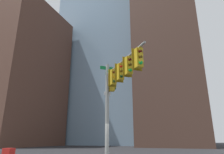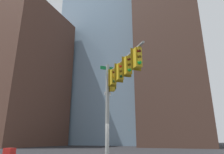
% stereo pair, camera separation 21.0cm
% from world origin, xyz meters
% --- Properties ---
extents(signal_pole_assembly, '(4.43, 3.98, 6.63)m').
position_xyz_m(signal_pole_assembly, '(0.83, 0.98, 4.76)').
color(signal_pole_assembly, gray).
rests_on(signal_pole_assembly, ground_plane).
extents(building_brick_nearside, '(24.05, 14.01, 58.55)m').
position_xyz_m(building_brick_nearside, '(-38.74, 1.53, 29.28)').
color(building_brick_nearside, '#4C3328').
rests_on(building_brick_nearside, ground_plane).
extents(building_brick_midblock, '(19.91, 17.54, 34.68)m').
position_xyz_m(building_brick_midblock, '(-24.30, -34.49, 17.34)').
color(building_brick_midblock, brown).
rests_on(building_brick_midblock, ground_plane).
extents(building_glass_tower, '(28.89, 32.80, 81.72)m').
position_xyz_m(building_glass_tower, '(-49.68, -15.75, 40.86)').
color(building_glass_tower, '#7A99B2').
rests_on(building_glass_tower, ground_plane).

